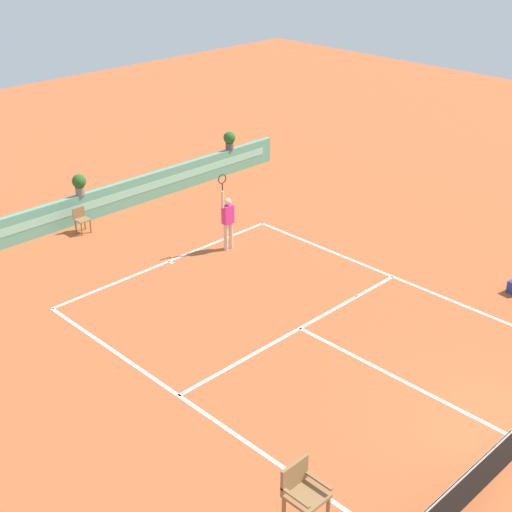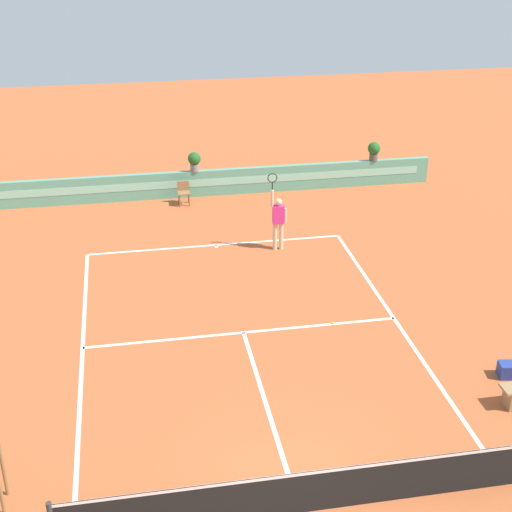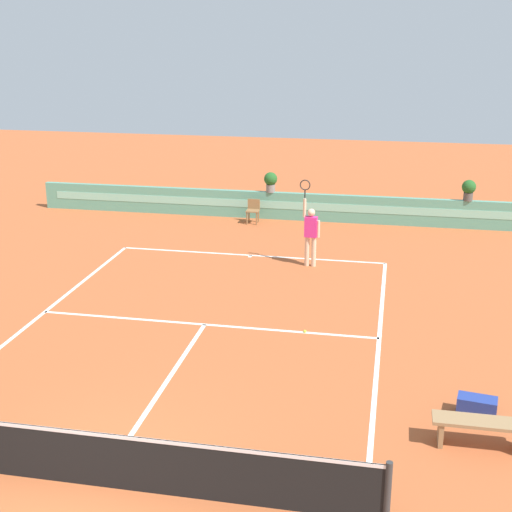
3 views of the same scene
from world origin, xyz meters
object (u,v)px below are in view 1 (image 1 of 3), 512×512
Objects in this scene: umpire_chair at (303,507)px; ball_kid_chair at (81,219)px; potted_plant_far_right at (229,139)px; tennis_ball_near_baseline at (357,296)px; tennis_player at (228,219)px; potted_plant_centre at (79,183)px.

ball_kid_chair is (4.94, 14.39, -0.86)m from umpire_chair.
umpire_chair is 19.55m from potted_plant_far_right.
ball_kid_chair is 9.77m from tennis_ball_near_baseline.
potted_plant_centre is (-2.10, 5.15, 0.36)m from tennis_player.
potted_plant_centre is at bearing 112.21° from tennis_player.
tennis_player is 3.57× the size of potted_plant_centre.
umpire_chair is 2.96× the size of potted_plant_centre.
potted_plant_far_right is (4.36, 9.99, 1.38)m from tennis_ball_near_baseline.
tennis_player is 4.98m from tennis_ball_near_baseline.
potted_plant_far_right is at bearing 46.72° from tennis_player.
tennis_ball_near_baseline is 10.41m from potted_plant_centre.
tennis_player is at bearing -59.46° from ball_kid_chair.
ball_kid_chair reaches higher than tennis_ball_near_baseline.
tennis_ball_near_baseline is at bearing -113.58° from potted_plant_far_right.
ball_kid_chair is 1.17× the size of potted_plant_centre.
potted_plant_centre is (0.50, 0.73, 0.93)m from ball_kid_chair.
ball_kid_chair is 7.54m from potted_plant_far_right.
tennis_player is (7.55, 9.98, -0.29)m from umpire_chair.
potted_plant_far_right is 1.00× the size of potted_plant_centre.
umpire_chair reaches higher than tennis_ball_near_baseline.
tennis_player is (2.60, -4.41, 0.57)m from ball_kid_chair.
tennis_player is 5.57m from potted_plant_centre.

